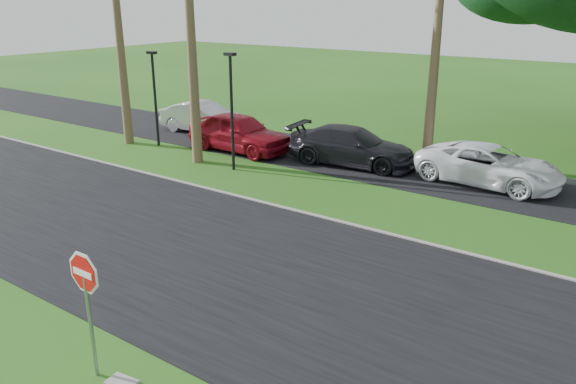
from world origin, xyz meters
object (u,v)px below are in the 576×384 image
(stop_sign_near, at_px, (86,290))
(car_dark, at_px, (352,147))
(car_red, at_px, (239,133))
(car_minivan, at_px, (489,166))
(car_silver, at_px, (204,118))

(stop_sign_near, bearing_deg, car_dark, 101.17)
(car_red, bearing_deg, car_minivan, -79.45)
(stop_sign_near, bearing_deg, car_red, 120.51)
(stop_sign_near, height_order, car_silver, stop_sign_near)
(car_dark, relative_size, car_minivan, 1.02)
(car_silver, distance_m, car_red, 4.27)
(stop_sign_near, distance_m, car_silver, 19.82)
(stop_sign_near, relative_size, car_dark, 0.49)
(car_red, distance_m, car_dark, 5.34)
(car_silver, bearing_deg, car_minivan, -96.03)
(car_red, bearing_deg, car_silver, 67.06)
(car_dark, distance_m, car_minivan, 5.47)
(stop_sign_near, height_order, car_minivan, stop_sign_near)
(car_silver, distance_m, car_dark, 9.16)
(stop_sign_near, distance_m, car_dark, 15.21)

